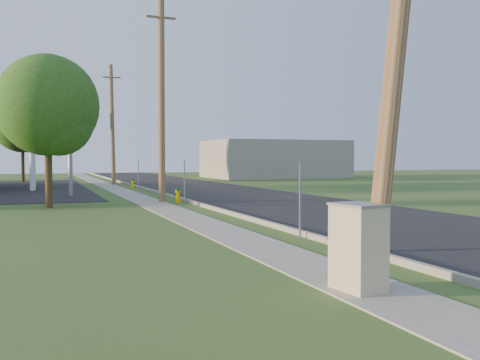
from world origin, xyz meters
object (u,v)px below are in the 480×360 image
Objects in this scene: utility_pole_far at (112,124)px; hydrant_near at (334,238)px; price_pylon at (69,98)px; utility_pole_mid at (162,99)px; hydrant_far at (133,184)px; hydrant_mid at (178,195)px; tree_lot at (23,126)px; tree_verge at (50,109)px; utility_cabinet at (358,248)px.

hydrant_near is (0.54, -33.04, -4.46)m from utility_pole_far.
price_pylon is at bearing -107.33° from utility_pole_far.
hydrant_far is at bearing 87.13° from utility_pole_mid.
hydrant_near is 0.93× the size of hydrant_mid.
price_pylon is at bearing -81.97° from tree_lot.
tree_verge is 9.24× the size of hydrant_far.
tree_lot is at bearing 97.63° from utility_cabinet.
hydrant_far is (7.31, -13.21, -4.60)m from tree_lot.
hydrant_far is (0.61, 12.16, -4.61)m from utility_pole_mid.
tree_verge is at bearing -112.70° from hydrant_far.
hydrant_mid is (0.10, 14.46, 0.03)m from hydrant_near.
price_pylon is 1.06× the size of tree_verge.
tree_verge is 26.82m from tree_lot.
utility_pole_far is at bearing 88.62° from utility_cabinet.
hydrant_far is (-0.03, 12.73, -0.02)m from hydrant_mid.
utility_pole_far is 1.24× the size of tree_lot.
hydrant_near is 3.43m from utility_cabinet.
utility_pole_far reaches higher than hydrant_mid.
price_pylon is (-3.90, 5.50, 0.48)m from utility_pole_mid.
utility_pole_far is at bearing -47.71° from tree_lot.
hydrant_far is at bearing -84.05° from utility_pole_far.
price_pylon is (-3.90, -12.50, 0.63)m from utility_pole_far.
hydrant_near is at bearing -87.94° from utility_pole_mid.
utility_pole_mid is at bearing -90.00° from utility_pole_far.
price_pylon is at bearing 102.20° from hydrant_near.
utility_cabinet is (-1.48, -30.30, 0.36)m from hydrant_far.
tree_lot is (-6.70, 25.37, -0.01)m from utility_pole_mid.
utility_pole_far is at bearing 95.95° from hydrant_far.
price_pylon is at bearing -124.10° from hydrant_far.
tree_verge is at bearing -164.71° from utility_pole_mid.
tree_lot reaches higher than price_pylon.
price_pylon is 9.15× the size of hydrant_mid.
utility_pole_mid is 13.02m from hydrant_far.
hydrant_near is at bearing -89.06° from utility_pole_far.
tree_lot reaches higher than hydrant_near.
utility_pole_far is 7.37m from hydrant_far.
utility_pole_far is at bearing 90.94° from hydrant_near.
hydrant_mid is (7.34, -25.94, -4.58)m from tree_lot.
tree_lot is 15.79m from hydrant_far.
utility_pole_mid is 6.76m from price_pylon.
price_pylon reaches higher than utility_cabinet.
tree_lot is (-6.70, 7.37, 0.14)m from utility_pole_far.
tree_lot is at bearing 98.03° from price_pylon.
hydrant_near is (5.60, -13.65, -3.83)m from tree_verge.
hydrant_near is 27.19m from hydrant_far.
utility_cabinet reaches higher than hydrant_far.
utility_pole_mid is 5.30m from tree_verge.
tree_lot is (-1.65, 26.75, 0.77)m from tree_verge.
tree_verge is 9.33× the size of hydrant_near.
utility_pole_far is 19.10m from hydrant_mid.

